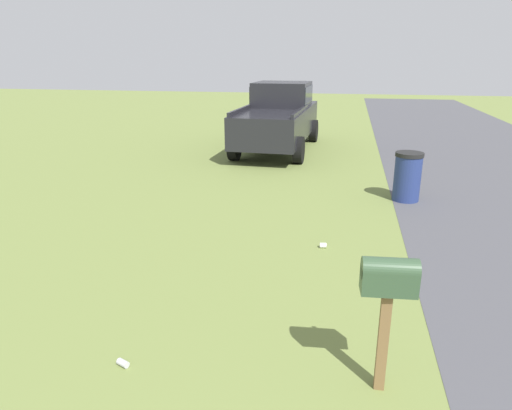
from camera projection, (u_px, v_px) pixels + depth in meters
The scene contains 5 objects.
mailbox at pixel (388, 287), 3.87m from camera, with size 0.24×0.48×1.28m.
pickup_truck at pixel (279, 115), 14.66m from camera, with size 5.53×2.28×2.09m.
trash_bin at pixel (407, 177), 9.47m from camera, with size 0.57×0.57×1.02m.
litter_can_midfield_b at pixel (123, 363), 4.45m from camera, with size 0.07×0.07×0.12m, color silver.
litter_cup_near_hydrant at pixel (323, 245), 7.22m from camera, with size 0.08×0.08×0.10m, color white.
Camera 1 is at (1.19, -0.14, 2.87)m, focal length 32.19 mm.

